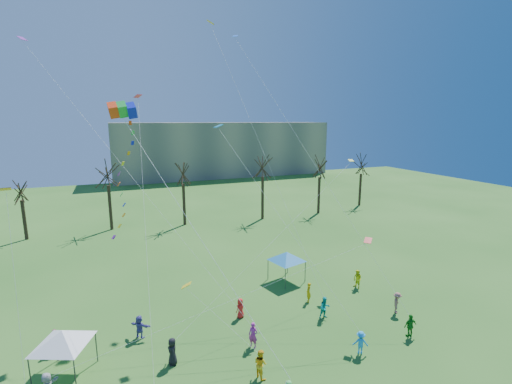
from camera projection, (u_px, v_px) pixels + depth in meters
name	position (u px, v px, depth m)	size (l,w,h in m)	color
distant_building	(223.00, 149.00, 101.76)	(60.00, 14.00, 15.00)	gray
bare_tree_row	(194.00, 178.00, 53.57)	(70.44, 8.90, 10.78)	black
big_box_kite	(128.00, 182.00, 22.03)	(4.59, 5.67, 18.19)	#F03B10
canopy_tent_white	(62.00, 337.00, 21.71)	(3.76, 3.76, 3.08)	#3F3F44
canopy_tent_blue	(287.00, 256.00, 34.86)	(3.87, 3.87, 3.00)	#3F3F44
festival_crowd	(246.00, 334.00, 24.98)	(26.62, 10.14, 1.85)	red
small_kites_aloft	(210.00, 139.00, 28.26)	(28.76, 17.72, 34.37)	orange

